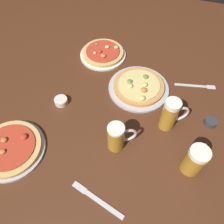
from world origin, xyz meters
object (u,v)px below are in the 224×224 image
fork_left (196,86)px  beer_mug_pale (117,137)px  beer_mug_dark (195,160)px  pizza_plate_far (103,53)px  ramekin_sauce (61,101)px  ramekin_butter (211,122)px  beer_mug_amber (171,115)px  knife_right (97,200)px  pizza_plate_near (10,148)px  pizza_plate_side (139,87)px

fork_left → beer_mug_pale: bearing=-123.5°
beer_mug_dark → beer_mug_pale: size_ratio=1.03×
pizza_plate_far → fork_left: 0.56m
ramekin_sauce → ramekin_butter: 0.73m
beer_mug_amber → fork_left: (0.11, 0.29, -0.08)m
ramekin_sauce → knife_right: 0.51m
ramekin_sauce → ramekin_butter: (0.72, 0.10, -0.00)m
beer_mug_dark → beer_mug_pale: (-0.32, 0.01, -0.00)m
pizza_plate_far → beer_mug_amber: (0.44, -0.37, 0.07)m
beer_mug_amber → fork_left: bearing=69.2°
pizza_plate_near → ramekin_sauce: size_ratio=4.54×
pizza_plate_near → fork_left: (0.73, 0.62, -0.01)m
beer_mug_pale → fork_left: (0.30, 0.46, -0.07)m
pizza_plate_far → pizza_plate_side: size_ratio=0.85×
ramekin_butter → beer_mug_pale: bearing=-148.4°
pizza_plate_near → ramekin_butter: (0.82, 0.40, -0.00)m
pizza_plate_far → beer_mug_amber: bearing=-40.1°
fork_left → pizza_plate_near: bearing=-139.9°
beer_mug_dark → ramekin_sauce: bearing=167.2°
beer_mug_pale → ramekin_butter: beer_mug_pale is taller
pizza_plate_near → ramekin_butter: pizza_plate_near is taller
ramekin_sauce → fork_left: (0.64, 0.32, -0.01)m
knife_right → ramekin_sauce: bearing=130.2°
beer_mug_amber → beer_mug_pale: beer_mug_amber is taller
pizza_plate_near → ramekin_sauce: 0.32m
pizza_plate_side → ramekin_butter: (0.37, -0.11, -0.00)m
pizza_plate_side → knife_right: pizza_plate_side is taller
pizza_plate_near → pizza_plate_side: 0.68m
pizza_plate_side → beer_mug_pale: beer_mug_pale is taller
beer_mug_dark → beer_mug_amber: size_ratio=0.87×
ramekin_sauce → fork_left: 0.71m
beer_mug_dark → fork_left: bearing=92.0°
knife_right → beer_mug_amber: bearing=64.4°
beer_mug_pale → knife_right: (-0.01, -0.25, -0.07)m
beer_mug_pale → ramekin_butter: bearing=31.6°
ramekin_sauce → fork_left: ramekin_sauce is taller
pizza_plate_near → beer_mug_amber: 0.71m
beer_mug_amber → pizza_plate_side: bearing=135.1°
pizza_plate_far → ramekin_sauce: 0.41m
pizza_plate_side → beer_mug_amber: beer_mug_amber is taller
pizza_plate_side → ramekin_butter: bearing=-16.4°
pizza_plate_side → ramekin_sauce: (-0.35, -0.21, -0.00)m
pizza_plate_far → fork_left: size_ratio=1.26×
pizza_plate_far → pizza_plate_side: bearing=-36.5°
pizza_plate_side → beer_mug_amber: size_ratio=1.82×
beer_mug_amber → knife_right: (-0.20, -0.41, -0.08)m
pizza_plate_near → beer_mug_dark: (0.75, 0.15, 0.06)m
pizza_plate_far → knife_right: pizza_plate_far is taller
pizza_plate_far → beer_mug_pale: beer_mug_pale is taller
ramekin_butter → fork_left: (-0.08, 0.22, -0.01)m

